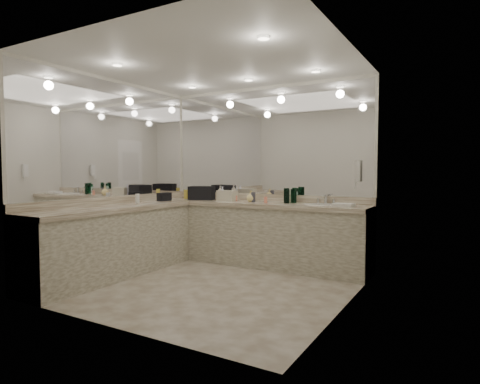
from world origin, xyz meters
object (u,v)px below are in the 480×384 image
Objects in this scene: wall_phone at (359,171)px; black_toiletry_bag at (202,193)px; soap_bottle_b at (223,193)px; soap_bottle_a at (220,193)px; soap_bottle_c at (251,196)px; cream_cosmetic_case at (227,195)px; sink at (321,205)px; hand_towel at (344,205)px.

black_toiletry_bag is at bearing 169.33° from wall_phone.
black_toiletry_bag is at bearing -172.33° from soap_bottle_b.
soap_bottle_a is 0.61m from soap_bottle_c.
soap_bottle_a is (-0.19, 0.10, 0.03)m from cream_cosmetic_case.
sink is 0.91m from wall_phone.
sink is at bearing 1.37° from soap_bottle_c.
sink is 1.83× the size of wall_phone.
black_toiletry_bag is 1.35× the size of cream_cosmetic_case.
black_toiletry_bag is 1.48× the size of hand_towel.
soap_bottle_a is at bearing 165.30° from wall_phone.
soap_bottle_b is (0.35, 0.05, -0.00)m from black_toiletry_bag.
hand_towel is 1.97m from soap_bottle_a.
wall_phone reaches higher than soap_bottle_c.
sink is 1.58× the size of cream_cosmetic_case.
black_toiletry_bag reaches higher than cream_cosmetic_case.
soap_bottle_c reaches higher than cream_cosmetic_case.
soap_bottle_b reaches higher than hand_towel.
black_toiletry_bag is 2.23m from hand_towel.
sink is 1.55m from soap_bottle_b.
soap_bottle_c is at bearing 177.37° from hand_towel.
hand_towel is at bearing -5.08° from soap_bottle_a.
hand_towel is 1.88m from soap_bottle_b.
soap_bottle_b is 1.29× the size of soap_bottle_c.
soap_bottle_a is (-2.24, 0.59, -0.34)m from wall_phone.
soap_bottle_a reaches higher than cream_cosmetic_case.
wall_phone is 2.34m from soap_bottle_a.
black_toiletry_bag is at bearing -175.23° from cream_cosmetic_case.
hand_towel is at bearing -3.24° from soap_bottle_b.
soap_bottle_b is at bearing 7.67° from black_toiletry_bag.
soap_bottle_c is at bearing -10.55° from soap_bottle_a.
cream_cosmetic_case is (0.46, 0.01, -0.03)m from black_toiletry_bag.
hand_towel is (-0.28, 0.41, -0.43)m from wall_phone.
hand_towel is 1.15× the size of soap_bottle_a.
wall_phone is at bearing -9.99° from cream_cosmetic_case.
soap_bottle_a is 0.11m from soap_bottle_b.
cream_cosmetic_case is at bearing 1.48° from black_toiletry_bag.
soap_bottle_c is at bearing -4.85° from soap_bottle_b.
soap_bottle_b is (-1.87, 0.11, 0.09)m from hand_towel.
black_toiletry_bag is 2.28× the size of soap_bottle_c.
black_toiletry_bag is 0.46m from cream_cosmetic_case.
soap_bottle_b is (-0.10, 0.04, 0.03)m from cream_cosmetic_case.
wall_phone is at bearing -55.91° from hand_towel.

